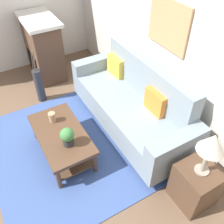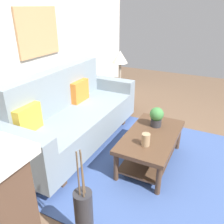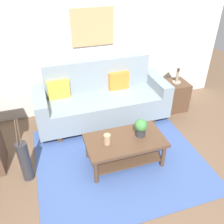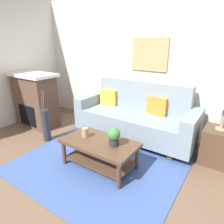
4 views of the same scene
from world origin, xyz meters
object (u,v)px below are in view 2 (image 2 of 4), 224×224
at_px(side_table, 120,95).
at_px(framed_painting, 38,32).
at_px(couch, 74,116).
at_px(throw_pillow_orange, 79,91).
at_px(potted_plant_tabletop, 157,116).
at_px(coffee_table, 151,142).
at_px(tabletop_vase, 146,140).
at_px(throw_pillow_mustard, 28,119).
at_px(floor_vase, 84,222).
at_px(table_lamp, 120,58).

height_order(side_table, framed_painting, framed_painting).
xyz_separation_m(side_table, framed_painting, (-1.43, 0.53, 1.28)).
bearing_deg(couch, throw_pillow_orange, 19.45).
distance_m(couch, framed_painting, 1.22).
height_order(throw_pillow_orange, potted_plant_tabletop, throw_pillow_orange).
bearing_deg(couch, coffee_table, -89.39).
bearing_deg(coffee_table, framed_painting, 90.43).
bearing_deg(tabletop_vase, throw_pillow_mustard, 109.62).
bearing_deg(tabletop_vase, throw_pillow_orange, 64.83).
xyz_separation_m(potted_plant_tabletop, side_table, (1.19, 1.08, -0.29)).
xyz_separation_m(coffee_table, tabletop_vase, (-0.26, -0.01, 0.19)).
distance_m(potted_plant_tabletop, side_table, 1.63).
height_order(couch, tabletop_vase, couch).
bearing_deg(potted_plant_tabletop, throw_pillow_mustard, 127.25).
height_order(throw_pillow_orange, floor_vase, throw_pillow_orange).
relative_size(table_lamp, floor_vase, 0.93).
distance_m(throw_pillow_mustard, table_lamp, 2.18).
height_order(coffee_table, floor_vase, floor_vase).
bearing_deg(floor_vase, side_table, 19.43).
distance_m(tabletop_vase, framed_painting, 1.96).
distance_m(couch, floor_vase, 1.70).
bearing_deg(tabletop_vase, potted_plant_tabletop, 3.39).
distance_m(side_table, table_lamp, 0.71).
bearing_deg(throw_pillow_orange, tabletop_vase, -115.17).
relative_size(tabletop_vase, table_lamp, 0.26).
height_order(floor_vase, framed_painting, framed_painting).
height_order(couch, side_table, couch).
distance_m(throw_pillow_orange, tabletop_vase, 1.44).
height_order(coffee_table, tabletop_vase, tabletop_vase).
relative_size(throw_pillow_orange, tabletop_vase, 2.46).
distance_m(couch, table_lamp, 1.54).
bearing_deg(throw_pillow_orange, table_lamp, -9.68).
relative_size(throw_pillow_orange, framed_painting, 0.49).
height_order(throw_pillow_orange, side_table, throw_pillow_orange).
relative_size(coffee_table, table_lamp, 1.93).
height_order(tabletop_vase, side_table, tabletop_vase).
relative_size(couch, table_lamp, 3.98).
xyz_separation_m(tabletop_vase, potted_plant_tabletop, (0.50, 0.03, 0.07)).
xyz_separation_m(coffee_table, floor_vase, (-1.35, 0.12, -0.01)).
height_order(couch, framed_painting, framed_painting).
bearing_deg(throw_pillow_orange, couch, -160.55).
xyz_separation_m(couch, coffee_table, (0.01, -1.15, -0.12)).
xyz_separation_m(throw_pillow_orange, table_lamp, (1.08, -0.18, 0.31)).
bearing_deg(side_table, tabletop_vase, -146.74).
distance_m(tabletop_vase, floor_vase, 1.12).
height_order(throw_pillow_mustard, side_table, throw_pillow_mustard).
distance_m(couch, potted_plant_tabletop, 1.17).
bearing_deg(throw_pillow_orange, floor_vase, -145.56).
relative_size(throw_pillow_mustard, floor_vase, 0.59).
height_order(throw_pillow_mustard, throw_pillow_orange, same).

